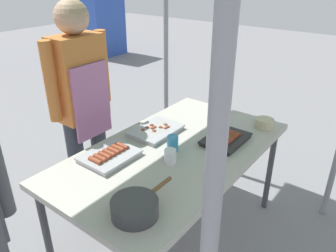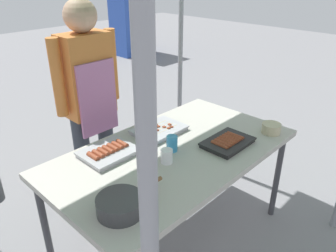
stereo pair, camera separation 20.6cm
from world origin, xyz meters
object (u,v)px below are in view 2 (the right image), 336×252
(tray_grilled_sausages, at_px, (108,152))
(tray_pork_links, at_px, (228,142))
(drink_cup_by_wok, at_px, (172,144))
(neighbor_stall_left, at_px, (132,12))
(cooking_wok, at_px, (120,204))
(vendor_woman, at_px, (89,95))
(condiment_bowl, at_px, (271,128))
(tray_meat_skewers, at_px, (159,130))
(stall_table, at_px, (174,157))
(drink_cup_near_edge, at_px, (167,156))

(tray_grilled_sausages, bearing_deg, tray_pork_links, -36.56)
(drink_cup_by_wok, distance_m, neighbor_stall_left, 5.71)
(cooking_wok, xyz_separation_m, vendor_woman, (0.48, 0.94, 0.17))
(tray_grilled_sausages, xyz_separation_m, vendor_woman, (0.21, 0.47, 0.19))
(tray_grilled_sausages, xyz_separation_m, drink_cup_by_wok, (0.31, -0.25, 0.03))
(condiment_bowl, bearing_deg, vendor_woman, 126.00)
(tray_meat_skewers, relative_size, neighbor_stall_left, 0.20)
(stall_table, distance_m, condiment_bowl, 0.73)
(tray_meat_skewers, relative_size, tray_pork_links, 1.06)
(tray_pork_links, height_order, cooking_wok, cooking_wok)
(drink_cup_by_wok, xyz_separation_m, vendor_woman, (-0.10, 0.72, 0.16))
(condiment_bowl, relative_size, drink_cup_by_wok, 1.29)
(stall_table, xyz_separation_m, tray_meat_skewers, (0.11, 0.24, 0.07))
(drink_cup_near_edge, height_order, neighbor_stall_left, neighbor_stall_left)
(drink_cup_by_wok, bearing_deg, cooking_wok, -159.76)
(vendor_woman, bearing_deg, drink_cup_near_edge, 88.60)
(vendor_woman, bearing_deg, tray_meat_skewers, 115.55)
(tray_pork_links, distance_m, drink_cup_near_edge, 0.45)
(tray_grilled_sausages, xyz_separation_m, cooking_wok, (-0.28, -0.47, 0.02))
(drink_cup_near_edge, bearing_deg, tray_grilled_sausages, 120.42)
(tray_grilled_sausages, distance_m, condiment_bowl, 1.13)
(condiment_bowl, distance_m, drink_cup_near_edge, 0.82)
(stall_table, relative_size, drink_cup_by_wok, 15.80)
(cooking_wok, bearing_deg, condiment_bowl, -5.05)
(tray_pork_links, height_order, vendor_woman, vendor_woman)
(cooking_wok, xyz_separation_m, drink_cup_by_wok, (0.59, 0.22, 0.01))
(cooking_wok, distance_m, drink_cup_by_wok, 0.63)
(tray_grilled_sausages, height_order, tray_meat_skewers, tray_grilled_sausages)
(stall_table, height_order, tray_grilled_sausages, tray_grilled_sausages)
(tray_meat_skewers, bearing_deg, neighbor_stall_left, 51.39)
(cooking_wok, xyz_separation_m, neighbor_stall_left, (4.11, 4.71, 0.09))
(tray_meat_skewers, bearing_deg, tray_grilled_sausages, 179.27)
(stall_table, xyz_separation_m, cooking_wok, (-0.60, -0.22, 0.10))
(stall_table, relative_size, neighbor_stall_left, 0.91)
(cooking_wok, xyz_separation_m, drink_cup_near_edge, (0.47, 0.15, -0.00))
(tray_pork_links, bearing_deg, condiment_bowl, -18.63)
(tray_grilled_sausages, relative_size, condiment_bowl, 2.47)
(drink_cup_near_edge, height_order, vendor_woman, vendor_woman)
(tray_meat_skewers, bearing_deg, stall_table, -114.38)
(tray_pork_links, bearing_deg, tray_grilled_sausages, 143.44)
(tray_pork_links, height_order, drink_cup_by_wok, drink_cup_by_wok)
(tray_grilled_sausages, bearing_deg, cooking_wok, -120.86)
(condiment_bowl, height_order, drink_cup_near_edge, drink_cup_near_edge)
(cooking_wok, distance_m, drink_cup_near_edge, 0.49)
(tray_pork_links, xyz_separation_m, neighbor_stall_left, (3.22, 4.70, 0.11))
(stall_table, xyz_separation_m, tray_pork_links, (0.29, -0.21, 0.07))
(tray_meat_skewers, distance_m, neighbor_stall_left, 5.44)
(vendor_woman, relative_size, neighbor_stall_left, 0.92)
(tray_grilled_sausages, height_order, condiment_bowl, condiment_bowl)
(stall_table, xyz_separation_m, drink_cup_near_edge, (-0.14, -0.07, 0.10))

